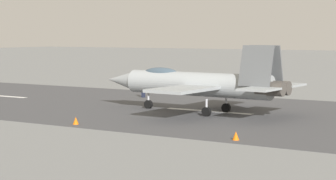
{
  "coord_description": "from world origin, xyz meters",
  "views": [
    {
      "loc": [
        -24.46,
        46.1,
        6.5
      ],
      "look_at": [
        0.51,
        5.47,
        2.2
      ],
      "focal_mm": 66.39,
      "sensor_mm": 36.0,
      "label": 1
    }
  ],
  "objects": [
    {
      "name": "ground_plane",
      "position": [
        0.0,
        0.0,
        0.0
      ],
      "size": [
        400.0,
        400.0,
        0.0
      ],
      "primitive_type": "plane",
      "color": "slate"
    },
    {
      "name": "runway_strip",
      "position": [
        -0.02,
        0.0,
        0.01
      ],
      "size": [
        240.0,
        26.0,
        0.02
      ],
      "color": "#434346",
      "rests_on": "ground"
    },
    {
      "name": "fighter_jet",
      "position": [
        0.28,
        1.34,
        2.45
      ],
      "size": [
        17.77,
        13.5,
        5.65
      ],
      "color": "#99A0A3",
      "rests_on": "ground"
    },
    {
      "name": "crew_person",
      "position": [
        10.95,
        -6.66,
        0.82
      ],
      "size": [
        0.62,
        0.46,
        1.64
      ],
      "color": "#1E2338",
      "rests_on": "ground"
    },
    {
      "name": "marker_cone_near",
      "position": [
        -8.3,
        11.85,
        0.28
      ],
      "size": [
        0.44,
        0.44,
        0.55
      ],
      "primitive_type": "cone",
      "color": "orange",
      "rests_on": "ground"
    },
    {
      "name": "marker_cone_mid",
      "position": [
        4.4,
        11.85,
        0.28
      ],
      "size": [
        0.44,
        0.44,
        0.55
      ],
      "primitive_type": "cone",
      "color": "orange",
      "rests_on": "ground"
    }
  ]
}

